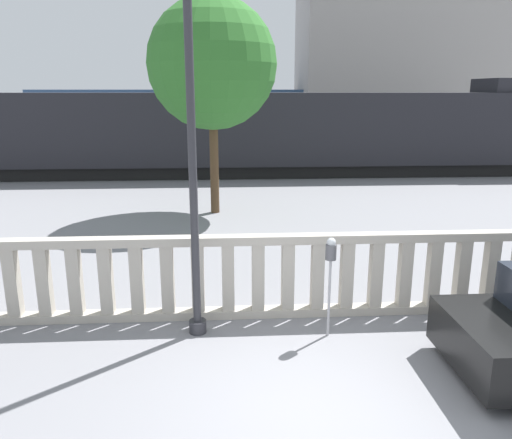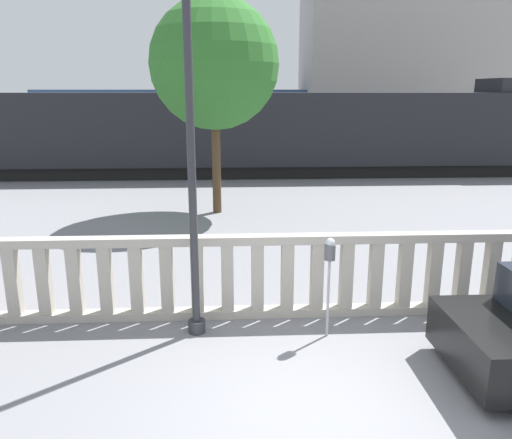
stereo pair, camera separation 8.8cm
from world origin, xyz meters
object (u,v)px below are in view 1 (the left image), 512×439
object	(u,v)px
lamppost	(191,110)
train_near	(258,133)
parking_meter	(331,258)
tree_left	(212,64)
train_far	(249,116)

from	to	relation	value
lamppost	train_near	size ratio (longest dim) A/B	0.21
parking_meter	train_near	bearing A→B (deg)	90.33
lamppost	tree_left	world-z (taller)	tree_left
train_near	tree_left	size ratio (longest dim) A/B	4.16
lamppost	tree_left	bearing A→B (deg)	89.07
train_near	tree_left	bearing A→B (deg)	-104.60
train_near	train_far	world-z (taller)	train_far
tree_left	train_far	bearing A→B (deg)	84.17
lamppost	tree_left	xyz separation A→B (m)	(0.13, 7.97, 1.00)
lamppost	parking_meter	distance (m)	2.96
tree_left	lamppost	bearing A→B (deg)	-90.93
lamppost	train_near	xyz separation A→B (m)	(1.93, 14.88, -1.53)
parking_meter	train_far	bearing A→B (deg)	89.72
parking_meter	train_near	distance (m)	15.12
parking_meter	train_far	world-z (taller)	train_far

